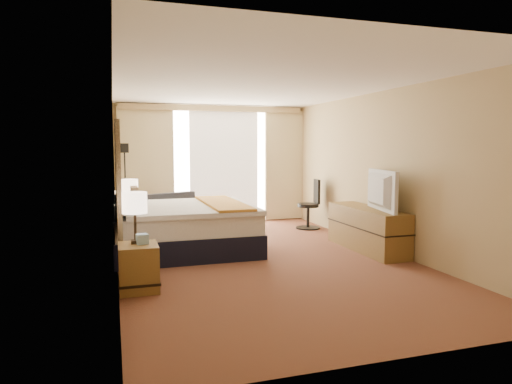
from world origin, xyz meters
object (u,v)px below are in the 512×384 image
object	(u,v)px
nightstand_left	(139,267)
desk_chair	(311,207)
floor_lamp	(125,170)
television	(375,190)
nightstand_right	(131,230)
lamp_left	(135,204)
bed	(183,227)
lamp_right	(129,187)
loveseat	(176,220)
media_dresser	(367,229)

from	to	relation	value
nightstand_left	desk_chair	xyz separation A→B (m)	(3.63, 3.14, 0.18)
floor_lamp	television	distance (m)	4.82
nightstand_left	floor_lamp	xyz separation A→B (m)	(-0.03, 3.86, 0.97)
nightstand_right	lamp_left	distance (m)	2.55
desk_chair	bed	bearing A→B (deg)	-144.85
lamp_left	lamp_right	xyz separation A→B (m)	(0.03, 2.45, -0.01)
nightstand_right	television	distance (m)	4.11
nightstand_right	loveseat	bearing A→B (deg)	48.73
bed	loveseat	size ratio (longest dim) A/B	1.58
nightstand_right	desk_chair	size ratio (longest dim) A/B	0.54
lamp_right	television	distance (m)	4.05
nightstand_right	desk_chair	world-z (taller)	desk_chair
floor_lamp	desk_chair	world-z (taller)	floor_lamp
lamp_left	lamp_right	distance (m)	2.45
nightstand_right	floor_lamp	bearing A→B (deg)	91.27
bed	lamp_right	size ratio (longest dim) A/B	3.69
desk_chair	television	bearing A→B (deg)	-78.13
nightstand_left	nightstand_right	bearing A→B (deg)	90.00
floor_lamp	television	bearing A→B (deg)	-40.13
nightstand_left	lamp_left	bearing A→B (deg)	109.22
bed	lamp_right	bearing A→B (deg)	142.75
bed	lamp_right	world-z (taller)	lamp_right
loveseat	lamp_left	xyz separation A→B (m)	(-0.93, -3.47, 0.77)
lamp_left	television	bearing A→B (deg)	10.66
media_dresser	television	xyz separation A→B (m)	(-0.05, -0.29, 0.67)
media_dresser	loveseat	world-z (taller)	loveseat
bed	loveseat	bearing A→B (deg)	86.50
media_dresser	desk_chair	world-z (taller)	desk_chair
nightstand_left	desk_chair	distance (m)	4.80
loveseat	media_dresser	bearing A→B (deg)	-65.93
nightstand_right	lamp_right	size ratio (longest dim) A/B	0.92
lamp_left	nightstand_right	bearing A→B (deg)	89.47
nightstand_left	television	bearing A→B (deg)	11.71
desk_chair	lamp_left	size ratio (longest dim) A/B	1.67
loveseat	television	world-z (taller)	television
nightstand_left	nightstand_right	xyz separation A→B (m)	(0.00, 2.50, 0.00)
bed	nightstand_left	bearing A→B (deg)	-113.05
nightstand_right	television	xyz separation A→B (m)	(3.65, -1.74, 0.74)
lamp_right	television	world-z (taller)	television
bed	floor_lamp	xyz separation A→B (m)	(-0.84, 1.96, 0.85)
nightstand_left	desk_chair	size ratio (longest dim) A/B	0.54
loveseat	lamp_left	bearing A→B (deg)	-129.28
bed	loveseat	xyz separation A→B (m)	(0.10, 1.63, -0.14)
media_dresser	lamp_right	size ratio (longest dim) A/B	3.01
floor_lamp	desk_chair	size ratio (longest dim) A/B	1.72
bed	television	xyz separation A→B (m)	(2.84, -1.14, 0.63)
nightstand_right	loveseat	world-z (taller)	loveseat
lamp_right	nightstand_right	bearing A→B (deg)	-100.98
bed	television	bearing A→B (deg)	-21.92
lamp_right	television	xyz separation A→B (m)	(3.65, -1.76, 0.00)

